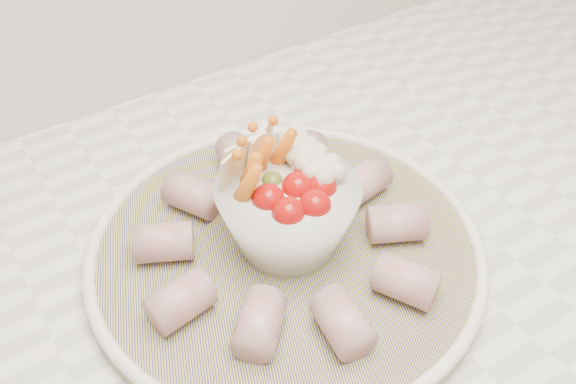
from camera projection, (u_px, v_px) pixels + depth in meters
serving_platter at (286, 249)px, 0.60m from camera, size 0.48×0.48×0.02m
veggie_bowl at (288, 207)px, 0.58m from camera, size 0.13×0.13×0.11m
cured_meat_rolls at (285, 233)px, 0.59m from camera, size 0.28×0.28×0.04m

